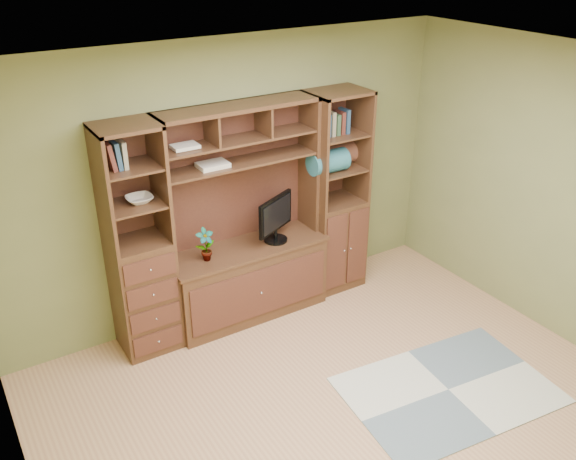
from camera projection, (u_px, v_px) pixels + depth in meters
room at (368, 275)px, 4.09m from camera, size 4.60×4.10×2.64m
center_hutch at (246, 218)px, 5.53m from camera, size 1.54×0.53×2.05m
left_tower at (138, 243)px, 5.09m from camera, size 0.50×0.45×2.05m
right_tower at (335, 193)px, 6.05m from camera, size 0.55×0.45×2.05m
rug at (448, 390)px, 4.97m from camera, size 1.77×1.28×0.01m
monitor at (275, 211)px, 5.64m from camera, size 0.55×0.42×0.61m
orchid at (206, 245)px, 5.36m from camera, size 0.16×0.11×0.31m
magazines at (213, 165)px, 5.24m from camera, size 0.26×0.19×0.04m
bowl at (139, 199)px, 4.94m from camera, size 0.22×0.22×0.05m
blanket_teal at (328, 162)px, 5.78m from camera, size 0.38×0.22×0.22m
blanket_red at (339, 154)px, 5.98m from camera, size 0.39×0.21×0.21m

